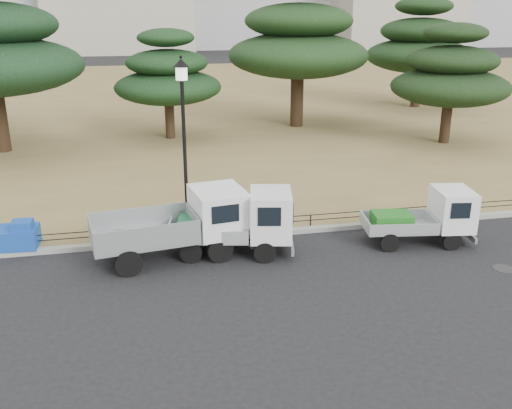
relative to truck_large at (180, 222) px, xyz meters
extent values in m
plane|color=black|center=(2.37, -1.55, -1.08)|extent=(220.00, 220.00, 0.00)
cube|color=olive|center=(2.37, 29.05, -1.00)|extent=(120.00, 56.00, 0.15)
cube|color=gray|center=(2.37, 1.05, -1.00)|extent=(120.00, 0.25, 0.16)
cylinder|color=black|center=(1.08, -0.66, -0.70)|extent=(0.77, 0.26, 0.76)
cylinder|color=black|center=(0.83, 0.96, -0.70)|extent=(0.77, 0.26, 0.76)
cylinder|color=black|center=(-1.50, -1.06, -0.70)|extent=(0.77, 0.26, 0.76)
cylinder|color=black|center=(-1.75, 0.56, -0.70)|extent=(0.77, 0.26, 0.76)
cube|color=#2D2D30|center=(-0.30, -0.05, -0.50)|extent=(4.31, 1.53, 0.13)
cube|color=#8F9398|center=(-1.05, -0.16, -0.07)|extent=(3.15, 2.08, 0.74)
cube|color=silver|center=(1.17, 0.18, 0.21)|extent=(1.72, 2.00, 1.30)
cylinder|color=black|center=(2.34, -0.95, -0.76)|extent=(0.66, 0.30, 0.64)
cylinder|color=black|center=(2.62, 0.44, -0.76)|extent=(0.66, 0.30, 0.64)
cylinder|color=black|center=(0.25, -0.52, -0.76)|extent=(0.66, 0.30, 0.64)
cylinder|color=black|center=(0.53, 0.86, -0.76)|extent=(0.66, 0.30, 0.64)
cube|color=#2D2D30|center=(1.47, -0.05, -0.61)|extent=(3.53, 1.46, 0.15)
cube|color=silver|center=(0.86, 0.08, -0.32)|extent=(2.62, 1.90, 0.43)
cube|color=silver|center=(2.65, -0.29, 0.15)|extent=(1.49, 1.78, 1.37)
cube|color=#1B613B|center=(0.62, 0.12, -0.22)|extent=(1.47, 1.19, 0.47)
cylinder|color=black|center=(8.10, -1.24, -0.79)|extent=(0.59, 0.24, 0.58)
cylinder|color=black|center=(8.29, 0.02, -0.79)|extent=(0.59, 0.24, 0.58)
cylinder|color=black|center=(6.19, -0.96, -0.79)|extent=(0.59, 0.24, 0.58)
cylinder|color=black|center=(6.38, 0.29, -0.79)|extent=(0.59, 0.24, 0.58)
cube|color=#2D2D30|center=(7.27, -0.48, -0.65)|extent=(3.18, 1.16, 0.13)
cube|color=#ABAEB3|center=(6.71, -0.39, -0.39)|extent=(2.31, 1.61, 0.39)
cube|color=silver|center=(8.36, -0.63, 0.03)|extent=(1.28, 1.57, 1.22)
cube|color=#1F6A1E|center=(6.50, -0.36, -0.30)|extent=(1.29, 1.02, 0.42)
cylinder|color=black|center=(0.34, 1.35, -0.85)|extent=(0.41, 0.41, 0.15)
cylinder|color=black|center=(0.34, 1.35, 1.57)|extent=(0.11, 0.11, 4.69)
cylinder|color=white|center=(0.34, 1.35, 4.10)|extent=(0.38, 0.38, 0.38)
cone|color=black|center=(0.34, 1.35, 4.40)|extent=(0.49, 0.49, 0.23)
cylinder|color=black|center=(2.37, 1.20, -0.73)|extent=(38.00, 0.03, 0.03)
cylinder|color=black|center=(2.37, 1.20, -0.55)|extent=(38.00, 0.03, 0.03)
cylinder|color=black|center=(2.37, 1.20, -0.73)|extent=(0.04, 0.04, 0.40)
cube|color=#174BB4|center=(-4.84, 1.36, -0.63)|extent=(1.34, 1.01, 0.60)
cube|color=#174BB4|center=(-4.58, 1.24, -0.20)|extent=(0.63, 0.55, 0.26)
cylinder|color=#2D2D30|center=(8.87, -2.75, -1.07)|extent=(0.60, 0.60, 0.01)
cylinder|color=black|center=(0.71, 15.50, 0.20)|extent=(0.51, 0.51, 2.26)
ellipsoid|color=black|center=(0.71, 15.50, 1.84)|extent=(5.71, 5.71, 1.83)
ellipsoid|color=black|center=(0.71, 15.50, 3.12)|extent=(4.36, 4.36, 1.39)
ellipsoid|color=black|center=(0.71, 15.50, 4.39)|extent=(3.01, 3.01, 0.96)
cylinder|color=black|center=(8.39, 17.31, 0.77)|extent=(0.76, 0.76, 3.40)
ellipsoid|color=#1A3216|center=(8.39, 17.31, 3.23)|extent=(8.17, 8.17, 2.62)
ellipsoid|color=#1A3216|center=(8.39, 17.31, 5.14)|extent=(6.24, 6.24, 2.00)
cylinder|color=black|center=(14.88, 11.44, 0.26)|extent=(0.54, 0.54, 2.39)
ellipsoid|color=black|center=(14.88, 11.44, 1.99)|extent=(6.06, 6.06, 1.94)
ellipsoid|color=black|center=(14.88, 11.44, 3.34)|extent=(4.62, 4.62, 1.48)
ellipsoid|color=black|center=(14.88, 11.44, 4.68)|extent=(3.19, 3.19, 1.02)
cylinder|color=black|center=(18.66, 22.30, 0.53)|extent=(0.66, 0.66, 2.92)
ellipsoid|color=black|center=(18.66, 22.30, 2.65)|extent=(7.46, 7.46, 2.39)
ellipsoid|color=black|center=(18.66, 22.30, 4.29)|extent=(5.70, 5.70, 1.82)
ellipsoid|color=black|center=(18.66, 22.30, 5.93)|extent=(3.93, 3.93, 1.26)
camera|label=1|loc=(-1.00, -15.63, 5.97)|focal=40.00mm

